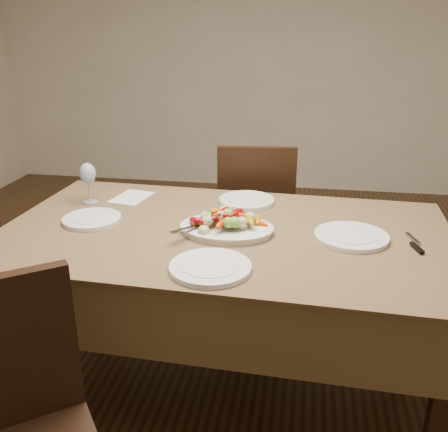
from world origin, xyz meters
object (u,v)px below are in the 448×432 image
dining_table (224,309)px  plate_far (247,201)px  serving_platter (227,230)px  plate_near (210,268)px  wine_glass (88,182)px  chair_far (256,218)px  plate_left (92,219)px  plate_right (351,237)px

dining_table → plate_far: bearing=81.9°
serving_platter → plate_far: size_ratio=1.41×
plate_near → wine_glass: (-0.69, 0.59, 0.09)m
chair_far → plate_far: chair_far is taller
chair_far → plate_far: size_ratio=3.62×
wine_glass → chair_far: bearing=41.8°
serving_platter → plate_left: size_ratio=1.49×
chair_far → plate_far: bearing=85.0°
dining_table → wine_glass: 0.87m
dining_table → chair_far: size_ratio=1.94×
plate_left → plate_near: size_ratio=0.87×
plate_left → plate_right: 1.09m
plate_right → plate_near: 0.61m
serving_platter → plate_left: serving_platter is taller
plate_left → chair_far: bearing=54.7°
plate_left → serving_platter: bearing=-2.4°
plate_far → serving_platter: bearing=-95.3°
plate_near → plate_far: bearing=87.0°
serving_platter → wine_glass: wine_glass is taller
dining_table → serving_platter: 0.39m
dining_table → plate_left: bearing=179.8°
plate_left → plate_far: (0.63, 0.35, 0.00)m
chair_far → plate_near: (-0.03, -1.23, 0.29)m
chair_far → plate_left: bearing=48.9°
plate_near → wine_glass: bearing=139.8°
plate_left → plate_near: bearing=-31.5°
plate_left → plate_right: size_ratio=0.86×
serving_platter → dining_table: bearing=122.6°
serving_platter → plate_far: 0.38m
plate_far → plate_near: 0.71m
chair_far → wine_glass: size_ratio=4.64×
dining_table → plate_left: 0.69m
serving_platter → plate_right: 0.50m
chair_far → plate_near: size_ratio=3.33×
plate_far → plate_left: bearing=-150.8°
chair_far → serving_platter: size_ratio=2.57×
chair_far → wine_glass: (-0.72, -0.65, 0.39)m
serving_platter → plate_far: serving_platter is taller
plate_near → wine_glass: 0.91m
plate_right → plate_near: (-0.50, -0.35, 0.00)m
plate_near → wine_glass: wine_glass is taller
plate_left → plate_right: same height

